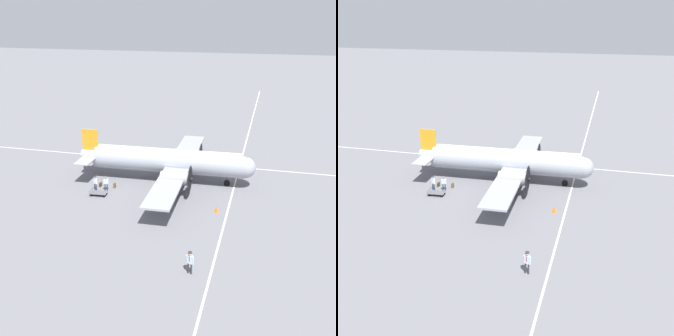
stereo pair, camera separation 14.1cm
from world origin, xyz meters
The scene contains 11 objects.
ground_plane centered at (0.00, 0.00, 0.00)m, with size 300.00×300.00×0.00m, color slate.
apron_line_eastwest centered at (0.00, 7.51, 0.00)m, with size 120.00×0.16×0.01m.
apron_line_northsouth centered at (-6.42, 0.00, 0.00)m, with size 0.16×120.00×0.01m.
airliner_main centered at (-0.01, 0.38, 2.46)m, with size 23.00×19.96×5.57m.
crew_foreground centered at (17.00, 5.97, 1.16)m, with size 0.38×0.61×1.85m.
passenger_boarding centered at (4.25, -5.82, 1.01)m, with size 0.32×0.52×1.64m.
ramp_agent centered at (4.47, -6.96, 1.04)m, with size 0.37×0.51×1.66m.
suitcase_near_door centered at (3.36, -6.86, 0.22)m, with size 0.49×0.19×0.48m.
suitcase_upright_spare centered at (3.30, -5.23, 0.25)m, with size 0.43×0.19×0.54m.
baggage_cart centered at (5.60, -6.16, 0.27)m, with size 1.16×1.83×0.56m.
traffic_cone centered at (6.40, 6.47, 0.28)m, with size 0.46×0.46×0.60m.
Camera 2 is at (43.04, 11.06, 18.44)m, focal length 45.00 mm.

